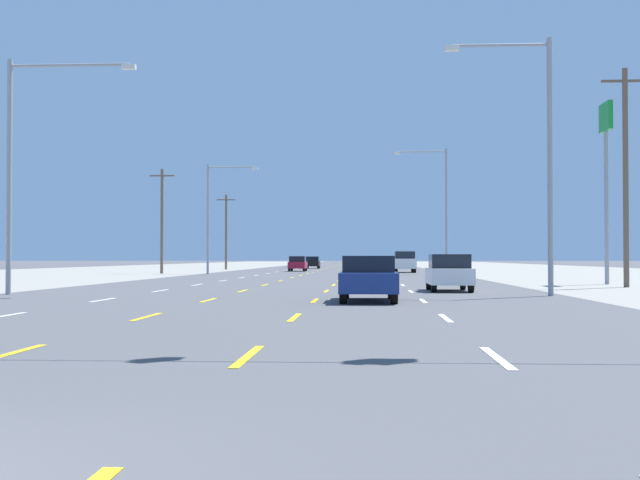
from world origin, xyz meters
name	(u,v)px	position (x,y,z in m)	size (l,w,h in m)	color
ground_plane	(327,274)	(0.00, 66.00, 0.00)	(572.00, 572.00, 0.00)	#4C4C4F
lot_apron_left	(46,273)	(-24.75, 66.00, 0.00)	(28.00, 440.00, 0.01)	gray
lot_apron_right	(619,274)	(24.75, 66.00, 0.00)	(28.00, 440.00, 0.01)	gray
lane_markings	(341,268)	(0.00, 104.50, 0.01)	(10.64, 227.60, 0.01)	white
sedan_inner_right_nearest	(368,278)	(3.49, 21.80, 0.76)	(1.80, 4.50, 1.46)	navy
hatchback_far_right_near	(449,272)	(6.87, 29.88, 0.78)	(1.72, 3.90, 1.54)	white
suv_far_right_mid	(405,262)	(6.98, 72.74, 1.03)	(1.98, 4.90, 1.98)	white
hatchback_inner_left_midfar	(298,264)	(-3.61, 78.79, 0.78)	(1.72, 3.90, 1.54)	maroon
hatchback_inner_left_far	(313,262)	(-3.44, 99.65, 0.78)	(1.72, 3.90, 1.54)	black
pole_sign_right_row_1	(606,151)	(15.99, 39.07, 6.99)	(0.24, 1.79, 9.54)	gray
streetlight_left_row_0	(24,154)	(-9.56, 25.77, 5.33)	(4.97, 0.26, 8.97)	gray
streetlight_right_row_0	(539,146)	(9.76, 25.77, 5.48)	(3.91, 0.26, 9.49)	gray
streetlight_left_row_1	(213,210)	(-9.68, 64.80, 5.49)	(4.42, 0.26, 9.39)	gray
streetlight_right_row_1	(441,201)	(9.71, 64.80, 6.13)	(4.49, 0.26, 10.60)	gray
utility_pole_right_row_0	(626,173)	(15.67, 34.80, 5.38)	(2.20, 0.26, 10.37)	brown
utility_pole_left_row_1	(162,219)	(-14.54, 66.42, 4.80)	(2.20, 0.26, 9.20)	brown
utility_pole_left_row_2	(226,230)	(-13.11, 91.03, 4.60)	(2.20, 0.26, 8.81)	brown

